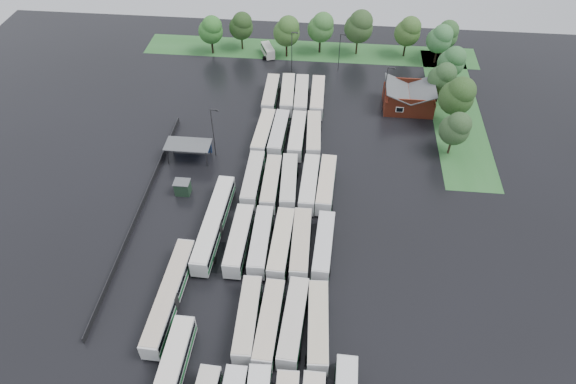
{
  "coord_description": "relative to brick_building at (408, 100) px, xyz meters",
  "views": [
    {
      "loc": [
        8.07,
        -49.37,
        61.22
      ],
      "look_at": [
        2.0,
        12.0,
        2.5
      ],
      "focal_mm": 32.0,
      "sensor_mm": 36.0,
      "label": 1
    }
  ],
  "objects": [
    {
      "name": "tree_north_5",
      "position": [
        0.84,
        21.75,
        4.55
      ],
      "size": [
        6.02,
        6.02,
        9.97
      ],
      "color": "black",
      "rests_on": "ground"
    },
    {
      "name": "bus_r2c3",
      "position": [
        -18.99,
        -41.48,
        0.09
      ],
      "size": [
        2.96,
        12.8,
        3.55
      ],
      "rotation": [
        0.0,
        0.0,
        0.02
      ],
      "color": "silver",
      "rests_on": "ground"
    },
    {
      "name": "bus_r3c1",
      "position": [
        -25.15,
        -28.26,
        -0.01
      ],
      "size": [
        2.76,
        12.17,
        3.38
      ],
      "rotation": [
        0.0,
        0.0,
        0.01
      ],
      "color": "silver",
      "rests_on": "ground"
    },
    {
      "name": "bus_r1c1",
      "position": [
        -25.01,
        -55.09,
        0.01
      ],
      "size": [
        2.93,
        12.32,
        3.41
      ],
      "rotation": [
        0.0,
        0.0,
        0.03
      ],
      "color": "silver",
      "rests_on": "ground"
    },
    {
      "name": "bus_r3c3",
      "position": [
        -18.66,
        -27.79,
        0.05
      ],
      "size": [
        2.94,
        12.59,
        3.49
      ],
      "rotation": [
        0.0,
        0.0,
        -0.02
      ],
      "color": "silver",
      "rests_on": "ground"
    },
    {
      "name": "lamp_post_back_e",
      "position": [
        -14.66,
        13.41,
        3.37
      ],
      "size": [
        1.39,
        0.27,
        9.02
      ],
      "color": "#2D2D30",
      "rests_on": "ground"
    },
    {
      "name": "puddle_2",
      "position": [
        -31.1,
        -43.59,
        -1.86
      ],
      "size": [
        6.17,
        6.17,
        0.01
      ],
      "primitive_type": "cylinder",
      "color": "black",
      "rests_on": "ground"
    },
    {
      "name": "bus_r2c2",
      "position": [
        -21.95,
        -41.69,
        0.08
      ],
      "size": [
        3.05,
        12.81,
        3.55
      ],
      "rotation": [
        0.0,
        0.0,
        -0.03
      ],
      "color": "silver",
      "rests_on": "ground"
    },
    {
      "name": "grass_strip_east",
      "position": [
        10.0,
        0.03,
        -1.86
      ],
      "size": [
        10.0,
        50.0,
        0.01
      ],
      "primitive_type": "cube",
      "color": "#2A632A",
      "rests_on": "ground"
    },
    {
      "name": "utility_hut",
      "position": [
        -40.2,
        -30.17,
        -0.55
      ],
      "size": [
        2.7,
        2.2,
        2.62
      ],
      "color": "#18301E",
      "rests_on": "ground"
    },
    {
      "name": "tree_north_1",
      "position": [
        -38.25,
        21.37,
        4.21
      ],
      "size": [
        5.7,
        5.7,
        9.45
      ],
      "color": "black",
      "rests_on": "ground"
    },
    {
      "name": "bus_r4c3",
      "position": [
        -18.75,
        -14.13,
        0.02
      ],
      "size": [
        3.18,
        12.46,
        3.44
      ],
      "rotation": [
        0.0,
        0.0,
        0.05
      ],
      "color": "silver",
      "rests_on": "ground"
    },
    {
      "name": "grass_strip_north",
      "position": [
        -22.0,
        22.03,
        -1.86
      ],
      "size": [
        80.0,
        10.0,
        0.01
      ],
      "primitive_type": "cube",
      "color": "#2A632A",
      "rests_on": "ground"
    },
    {
      "name": "tree_north_2",
      "position": [
        -27.09,
        18.77,
        4.71
      ],
      "size": [
        6.17,
        6.17,
        10.22
      ],
      "color": "black",
      "rests_on": "ground"
    },
    {
      "name": "artic_bus_west_b",
      "position": [
        -32.96,
        -38.45,
        0.1
      ],
      "size": [
        3.38,
        19.21,
        3.55
      ],
      "rotation": [
        0.0,
        0.0,
        -0.04
      ],
      "color": "silver",
      "rests_on": "ground"
    },
    {
      "name": "bus_r4c2",
      "position": [
        -21.87,
        -14.5,
        0.04
      ],
      "size": [
        2.65,
        12.42,
        3.46
      ],
      "rotation": [
        0.0,
        0.0,
        0.0
      ],
      "color": "silver",
      "rests_on": "ground"
    },
    {
      "name": "brick_building",
      "position": [
        0.0,
        0.0,
        0.0
      ],
      "size": [
        10.07,
        8.6,
        5.39
      ],
      "color": "maroon",
      "rests_on": "ground"
    },
    {
      "name": "tree_east_2",
      "position": [
        6.54,
        2.73,
        4.04
      ],
      "size": [
        5.59,
        5.55,
        9.2
      ],
      "color": "black",
      "rests_on": "ground"
    },
    {
      "name": "tree_north_3",
      "position": [
        -19.32,
        21.56,
        4.68
      ],
      "size": [
        6.15,
        6.15,
        10.18
      ],
      "color": "black",
      "rests_on": "ground"
    },
    {
      "name": "tree_north_4",
      "position": [
        -10.52,
        21.64,
        5.25
      ],
      "size": [
        6.68,
        6.68,
        11.06
      ],
      "color": "black",
      "rests_on": "ground"
    },
    {
      "name": "bus_r2c0",
      "position": [
        -28.45,
        -41.48,
        0.07
      ],
      "size": [
        2.88,
        12.7,
        3.53
      ],
      "rotation": [
        0.0,
        0.0,
        -0.02
      ],
      "color": "silver",
      "rests_on": "ground"
    },
    {
      "name": "lamp_post_ne",
      "position": [
        -5.14,
        -1.71,
        3.99
      ],
      "size": [
        1.55,
        0.3,
        10.09
      ],
      "color": "#2D2D30",
      "rests_on": "ground"
    },
    {
      "name": "bus_r2c4",
      "position": [
        -15.55,
        -41.32,
        -0.01
      ],
      "size": [
        3.05,
        12.2,
        3.37
      ],
      "rotation": [
        0.0,
        0.0,
        -0.04
      ],
      "color": "silver",
      "rests_on": "ground"
    },
    {
      "name": "lamp_post_back_w",
      "position": [
        -25.23,
        11.9,
        3.78
      ],
      "size": [
        1.5,
        0.29,
        9.72
      ],
      "color": "#2D2D30",
      "rests_on": "ground"
    },
    {
      "name": "west_fence",
      "position": [
        -46.2,
        -34.77,
        -1.27
      ],
      "size": [
        0.1,
        50.0,
        1.2
      ],
      "primitive_type": "cube",
      "color": "#2D2D30",
      "rests_on": "ground"
    },
    {
      "name": "bus_r4c0",
      "position": [
        -28.3,
        -14.5,
        0.05
      ],
      "size": [
        3.25,
        12.65,
        3.49
      ],
      "rotation": [
        0.0,
        0.0,
        -0.05
      ],
      "color": "silver",
      "rests_on": "ground"
    },
    {
      "name": "minibus",
      "position": [
        -31.75,
        18.94,
        -0.54
      ],
      "size": [
        3.98,
        5.85,
        2.4
      ],
      "rotation": [
        0.0,
        0.0,
        0.4
      ],
      "color": "silver",
      "rests_on": "ground"
    },
    {
      "name": "bus_r5c0",
      "position": [
        -28.57,
        -0.97,
        0.01
      ],
      "size": [
        2.73,
        12.25,
        3.4
      ],
      "rotation": [
        0.0,
        0.0,
        0.01
      ],
      "color": "silver",
      "rests_on": "ground"
    },
    {
      "name": "lamp_post_nw",
      "position": [
        -36.57,
        -19.44,
        4.11
      ],
      "size": [
        1.58,
        0.31,
        10.29
      ],
      "color": "#2D2D30",
      "rests_on": "ground"
    },
    {
      "name": "bus_r3c0",
      "position": [
        -28.38,
        -27.63,
        0.02
      ],
      "size": [
        2.67,
        12.34,
        3.43
      ],
      "rotation": [
        0.0,
        0.0,
        0.0
      ],
      "color": "silver",
      "rests_on": "ground"
    },
    {
      "name": "bus_r3c4",
      "position": [
        -15.77,
        -27.65,
        0.06
      ],
      "size": [
        3.17,
        12.67,
        3.5
      ],
      "rotation": [
        0.0,
        0.0,
        -0.04
      ],
      "color": "silver",
      "rests_on": "ground"
    },
    {
      "name": "bus_r1c2",
      "position": [
        -22.05,
        -55.48,
        0.04
      ],
      "size": [
        2.98,
        12.5,
        3.46
      ],
      "rotation": [
        0.0,
        0.0,
        -0.03
      ],
      "color": "silver",
      "rests_on": "ground"
    },
    {
      "name": "tree_north_0",
      "position": [
        -44.97,
        18.58,
        4.27
      ],
      "size": [
        5.77,
        5.76,
        9.54
      ],
      "color": "black",
      "rests_on": "ground"
    },
    {
      "name": "tree_east_0",
      "position": [
        6.82,
        -14.72,
        4.04
      ],
      "size": [
        5.54,
        5.54,
        9.18
      ],
      "color": "#33261A",
      "rests_on": "ground"
    },
    {
      "name": "puddle_3",
      "position": [
        -20.48,
        -46.95,
        -1.86
      ],
      "size": [
        5.1,
        5.1,
        0.01
      ],
      "primitive_type": "cylinder",
      "color": "black",
      "rests_on": "ground"
    },
    {
      "name": "tree_east_3",
      "position": [
        9.24,
        9.11,
        4.28
      ],
      "size": [
        5.77,
        5.77,
        9.56
      ],
      "color": "black",
      "rests_on": "ground"
    },
    {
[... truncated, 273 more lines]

